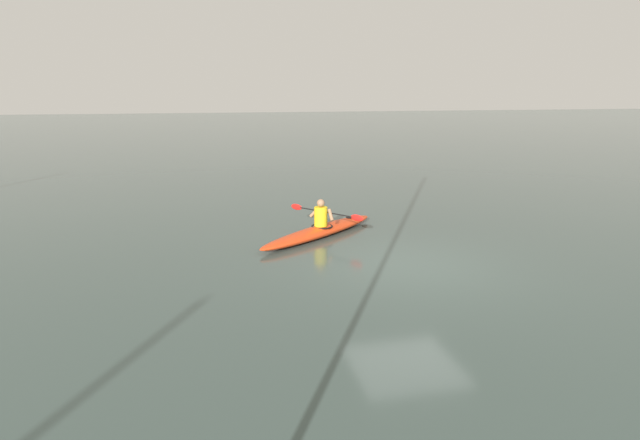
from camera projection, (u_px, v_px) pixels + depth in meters
ground_plane at (409, 265)px, 12.06m from camera, size 160.00×160.00×0.00m
kayak at (320, 231)px, 14.40m from camera, size 3.93×3.29×0.28m
kayaker at (321, 215)px, 14.35m from camera, size 1.57×1.98×0.73m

